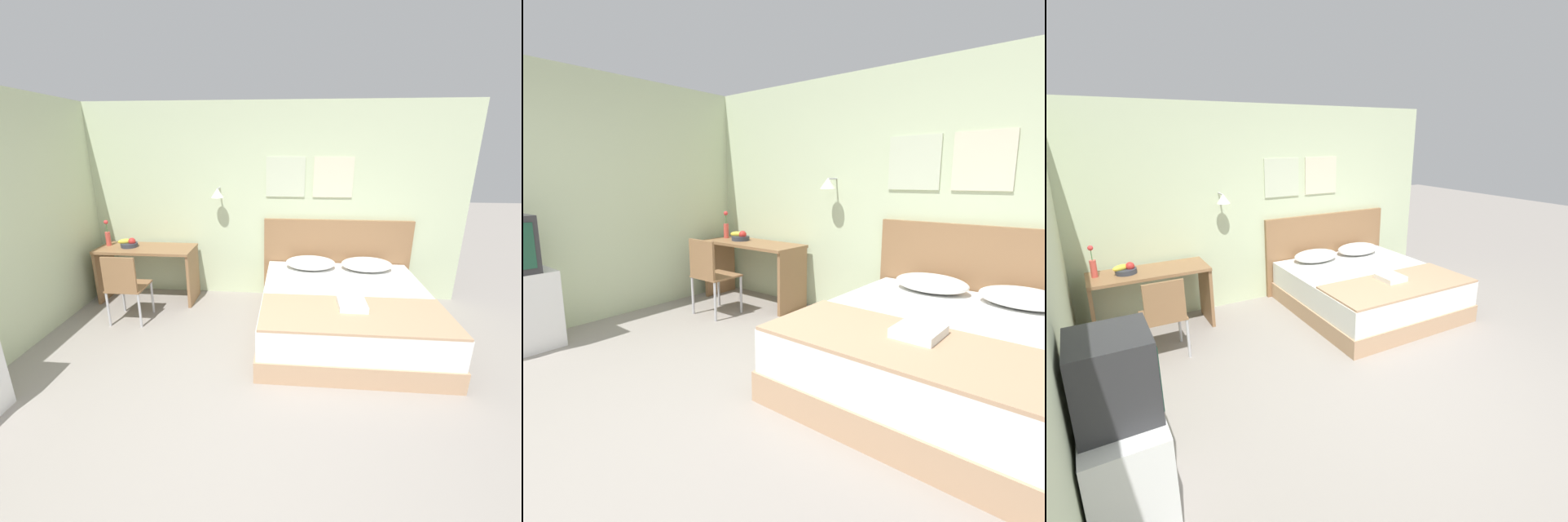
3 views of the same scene
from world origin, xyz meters
The scene contains 12 objects.
ground_plane centered at (0.00, 0.00, 0.00)m, with size 24.00×24.00×0.00m, color gray.
wall_back centered at (0.01, 2.93, 1.33)m, with size 5.53×0.31×2.65m.
bed centered at (1.08, 1.83, 0.26)m, with size 1.91×2.03×0.53m.
headboard centered at (1.08, 2.87, 0.57)m, with size 2.03×0.06×1.13m.
pillow_left centered at (0.71, 2.57, 0.61)m, with size 0.66×0.44×0.16m.
pillow_right centered at (1.45, 2.57, 0.61)m, with size 0.66×0.44×0.16m.
throw_blanket centered at (1.08, 1.24, 0.54)m, with size 1.85×0.81×0.02m.
folded_towel_near_foot centered at (1.08, 1.38, 0.58)m, with size 0.28×0.31×0.06m.
desk centered at (-1.54, 2.56, 0.54)m, with size 1.31×0.55×0.77m.
desk_chair centered at (-1.54, 1.85, 0.53)m, with size 0.43×0.43×0.89m.
fruit_bowl centered at (-1.78, 2.57, 0.82)m, with size 0.27×0.23×0.13m.
flower_vase centered at (-2.10, 2.62, 0.90)m, with size 0.07×0.07×0.36m.
Camera 2 is at (2.00, -1.06, 1.53)m, focal length 28.00 mm.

